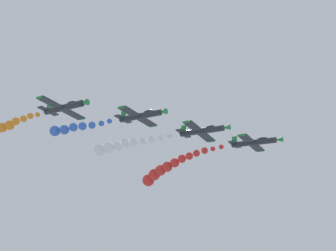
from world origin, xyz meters
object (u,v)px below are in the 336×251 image
object	(u,v)px
airplane_lead	(254,142)
airplane_left_outer	(64,107)
airplane_left_inner	(202,131)
airplane_right_inner	(141,116)

from	to	relation	value
airplane_lead	airplane_left_outer	world-z (taller)	airplane_left_outer
airplane_left_inner	airplane_left_outer	distance (m)	25.06
airplane_left_inner	airplane_left_outer	world-z (taller)	airplane_left_outer
airplane_left_outer	airplane_lead	bearing A→B (deg)	142.50
airplane_lead	airplane_left_inner	world-z (taller)	airplane_left_inner
airplane_left_outer	airplane_left_inner	bearing A→B (deg)	141.21
airplane_lead	airplane_right_inner	distance (m)	23.09
airplane_lead	airplane_right_inner	xyz separation A→B (m)	(18.12, -13.90, 3.41)
airplane_left_inner	airplane_lead	bearing A→B (deg)	145.37
airplane_lead	airplane_left_outer	bearing A→B (deg)	-37.50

